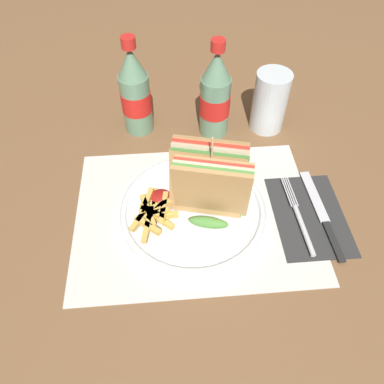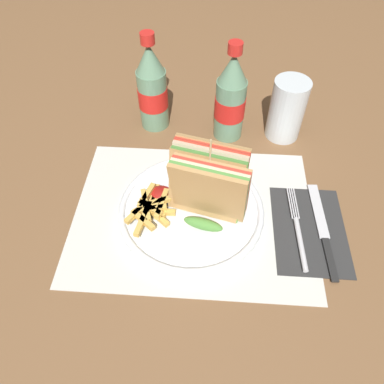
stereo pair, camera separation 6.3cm
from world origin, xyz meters
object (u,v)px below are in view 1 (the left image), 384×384
at_px(coke_bottle_near, 135,93).
at_px(glass_near, 270,102).
at_px(coke_bottle_far, 215,96).
at_px(club_sandwich, 210,184).
at_px(fork, 301,221).
at_px(plate_main, 193,211).
at_px(knife, 322,214).

height_order(coke_bottle_near, glass_near, coke_bottle_near).
distance_m(coke_bottle_far, glass_near, 0.12).
relative_size(club_sandwich, glass_near, 1.26).
distance_m(fork, coke_bottle_near, 0.42).
distance_m(coke_bottle_near, glass_near, 0.28).
bearing_deg(coke_bottle_far, fork, -64.68).
relative_size(plate_main, coke_bottle_near, 1.23).
relative_size(plate_main, fork, 1.50).
bearing_deg(knife, glass_near, 98.59).
bearing_deg(fork, plate_main, 166.42).
distance_m(knife, glass_near, 0.27).
relative_size(coke_bottle_near, coke_bottle_far, 1.00).
xyz_separation_m(plate_main, club_sandwich, (0.03, 0.00, 0.07)).
relative_size(knife, glass_near, 1.54).
xyz_separation_m(club_sandwich, glass_near, (0.15, 0.23, -0.01)).
height_order(coke_bottle_far, glass_near, coke_bottle_far).
distance_m(fork, glass_near, 0.28).
bearing_deg(coke_bottle_far, glass_near, 3.38).
distance_m(club_sandwich, fork, 0.18).
height_order(fork, glass_near, glass_near).
relative_size(club_sandwich, knife, 0.82).
distance_m(plate_main, knife, 0.23).
bearing_deg(club_sandwich, fork, -13.96).
bearing_deg(glass_near, coke_bottle_near, 176.60).
height_order(plate_main, coke_bottle_far, coke_bottle_far).
xyz_separation_m(fork, knife, (0.04, 0.01, -0.00)).
bearing_deg(coke_bottle_near, glass_near, -3.40).
bearing_deg(coke_bottle_far, club_sandwich, -99.05).
height_order(club_sandwich, fork, club_sandwich).
bearing_deg(glass_near, knife, -79.00).
xyz_separation_m(club_sandwich, knife, (0.20, -0.03, -0.07)).
bearing_deg(coke_bottle_far, coke_bottle_near, 171.70).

